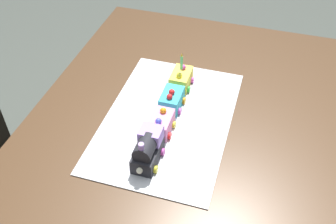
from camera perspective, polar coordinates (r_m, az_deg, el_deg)
The scene contains 7 objects.
dining_table at distance 1.34m, azimuth 1.59°, elevation -5.72°, with size 1.40×1.00×0.74m.
cake_board at distance 1.29m, azimuth 0.00°, elevation -1.04°, with size 0.60×0.40×0.00m, color silver.
cake_locomotive at distance 1.14m, azimuth -2.98°, elevation -5.37°, with size 0.14×0.08×0.12m.
cake_car_gondola_bubblegum at distance 1.23m, azimuth -1.01°, elevation -1.67°, with size 0.10×0.08×0.07m.
cake_car_hopper_turquoise at distance 1.32m, azimuth 0.53°, elevation 1.76°, with size 0.10×0.08×0.07m.
cake_car_flatbed_lemon at distance 1.40m, azimuth 1.89°, elevation 4.80°, with size 0.10×0.08×0.07m.
birthday_candle at distance 1.36m, azimuth 1.97°, elevation 7.32°, with size 0.01×0.01×0.07m.
Camera 1 is at (-0.86, -0.22, 1.63)m, focal length 42.22 mm.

